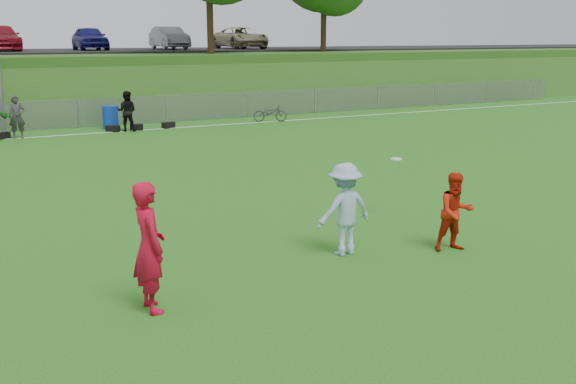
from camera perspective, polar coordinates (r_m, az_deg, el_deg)
ground at (r=11.11m, az=-0.24°, el=-7.05°), size 120.00×120.00×0.00m
sideline_far at (r=27.94m, az=-17.41°, el=4.97°), size 60.00×0.10×0.01m
fence at (r=29.81m, az=-18.20°, el=6.67°), size 58.00×0.06×1.30m
berm at (r=40.60m, az=-20.93°, el=9.36°), size 120.00×18.00×3.00m
parking_lot at (r=42.52m, az=-21.45°, el=11.57°), size 120.00×12.00×0.10m
car_row at (r=41.40m, az=-23.02°, el=12.47°), size 32.04×5.18×1.44m
spectator_row at (r=27.47m, az=-23.96°, el=6.06°), size 9.30×0.95×1.69m
gear_bags at (r=28.18m, az=-15.74°, el=5.41°), size 7.33×0.57×0.26m
player_red_left at (r=9.51m, az=-12.24°, el=-4.79°), size 0.50×0.73×1.94m
player_red_center at (r=12.35m, az=14.67°, el=-1.73°), size 0.83×0.71×1.49m
player_blue at (r=11.76m, az=5.06°, el=-1.53°), size 1.13×0.68×1.72m
frisbee at (r=14.30m, az=9.61°, el=2.90°), size 0.25×0.25×0.02m
recycling_bin at (r=29.07m, az=-15.50°, el=6.41°), size 0.71×0.71×1.00m
bicycle at (r=30.52m, az=-1.61°, el=7.05°), size 1.66×1.16×0.83m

